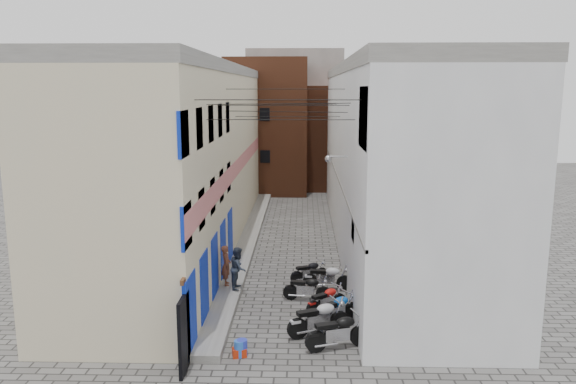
# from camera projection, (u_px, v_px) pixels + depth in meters

# --- Properties ---
(ground) EXTENTS (90.00, 90.00, 0.00)m
(ground) POSITION_uv_depth(u_px,v_px,m) (275.00, 365.00, 16.14)
(ground) COLOR #514F4C
(ground) RESTS_ON ground
(plinth) EXTENTS (0.90, 26.00, 0.25)m
(plinth) POSITION_uv_depth(u_px,v_px,m) (249.00, 240.00, 28.95)
(plinth) COLOR slate
(plinth) RESTS_ON ground
(building_left) EXTENTS (5.10, 27.00, 9.00)m
(building_left) POSITION_uv_depth(u_px,v_px,m) (189.00, 156.00, 28.18)
(building_left) COLOR beige
(building_left) RESTS_ON ground
(building_right) EXTENTS (5.94, 26.00, 9.00)m
(building_right) POSITION_uv_depth(u_px,v_px,m) (388.00, 156.00, 27.94)
(building_right) COLOR silver
(building_right) RESTS_ON ground
(building_far_brick_left) EXTENTS (6.00, 6.00, 10.00)m
(building_far_brick_left) POSITION_uv_depth(u_px,v_px,m) (268.00, 126.00, 42.79)
(building_far_brick_left) COLOR brown
(building_far_brick_left) RESTS_ON ground
(building_far_brick_right) EXTENTS (5.00, 6.00, 8.00)m
(building_far_brick_right) POSITION_uv_depth(u_px,v_px,m) (332.00, 137.00, 44.80)
(building_far_brick_right) COLOR brown
(building_far_brick_right) RESTS_ON ground
(building_far_concrete) EXTENTS (8.00, 5.00, 11.00)m
(building_far_concrete) POSITION_uv_depth(u_px,v_px,m) (295.00, 115.00, 48.54)
(building_far_concrete) COLOR slate
(building_far_concrete) RESTS_ON ground
(far_shopfront) EXTENTS (2.00, 0.30, 2.40)m
(far_shopfront) POSITION_uv_depth(u_px,v_px,m) (293.00, 181.00, 40.68)
(far_shopfront) COLOR black
(far_shopfront) RESTS_ON ground
(overhead_wires) EXTENTS (5.80, 13.02, 1.32)m
(overhead_wires) POSITION_uv_depth(u_px,v_px,m) (284.00, 106.00, 22.34)
(overhead_wires) COLOR black
(overhead_wires) RESTS_ON ground
(motorcycle_a) EXTENTS (2.23, 1.32, 1.23)m
(motorcycle_a) POSITION_uv_depth(u_px,v_px,m) (338.00, 330.00, 17.03)
(motorcycle_a) COLOR black
(motorcycle_a) RESTS_ON ground
(motorcycle_b) EXTENTS (2.27, 1.51, 1.26)m
(motorcycle_b) POSITION_uv_depth(u_px,v_px,m) (319.00, 317.00, 17.98)
(motorcycle_b) COLOR #B4B4B9
(motorcycle_b) RESTS_ON ground
(motorcycle_c) EXTENTS (1.95, 1.68, 1.14)m
(motorcycle_c) POSITION_uv_depth(u_px,v_px,m) (336.00, 308.00, 18.81)
(motorcycle_c) COLOR blue
(motorcycle_c) RESTS_ON ground
(motorcycle_d) EXTENTS (1.71, 1.52, 1.01)m
(motorcycle_d) POSITION_uv_depth(u_px,v_px,m) (326.00, 298.00, 19.87)
(motorcycle_d) COLOR red
(motorcycle_d) RESTS_ON ground
(motorcycle_e) EXTENTS (1.85, 0.77, 1.04)m
(motorcycle_e) POSITION_uv_depth(u_px,v_px,m) (307.00, 287.00, 20.96)
(motorcycle_e) COLOR black
(motorcycle_e) RESTS_ON ground
(motorcycle_f) EXTENTS (2.00, 0.81, 1.13)m
(motorcycle_f) POSITION_uv_depth(u_px,v_px,m) (327.00, 276.00, 22.05)
(motorcycle_f) COLOR #B4B4B9
(motorcycle_f) RESTS_ON ground
(motorcycle_g) EXTENTS (1.74, 1.20, 0.97)m
(motorcycle_g) POSITION_uv_depth(u_px,v_px,m) (309.00, 270.00, 22.98)
(motorcycle_g) COLOR black
(motorcycle_g) RESTS_ON ground
(person_a) EXTENTS (0.48, 0.64, 1.58)m
(person_a) POSITION_uv_depth(u_px,v_px,m) (226.00, 265.00, 21.87)
(person_a) COLOR brown
(person_a) RESTS_ON plinth
(person_b) EXTENTS (0.66, 0.83, 1.63)m
(person_b) POSITION_uv_depth(u_px,v_px,m) (238.00, 268.00, 21.48)
(person_b) COLOR #2C3442
(person_b) RESTS_ON plinth
(water_jug_near) EXTENTS (0.42, 0.42, 0.50)m
(water_jug_near) POSITION_uv_depth(u_px,v_px,m) (239.00, 349.00, 16.61)
(water_jug_near) COLOR blue
(water_jug_near) RESTS_ON ground
(water_jug_far) EXTENTS (0.35, 0.35, 0.50)m
(water_jug_far) POSITION_uv_depth(u_px,v_px,m) (242.00, 348.00, 16.66)
(water_jug_far) COLOR #2433B7
(water_jug_far) RESTS_ON ground
(red_crate) EXTENTS (0.47, 0.40, 0.25)m
(red_crate) POSITION_uv_depth(u_px,v_px,m) (239.00, 352.00, 16.64)
(red_crate) COLOR #A9260C
(red_crate) RESTS_ON ground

